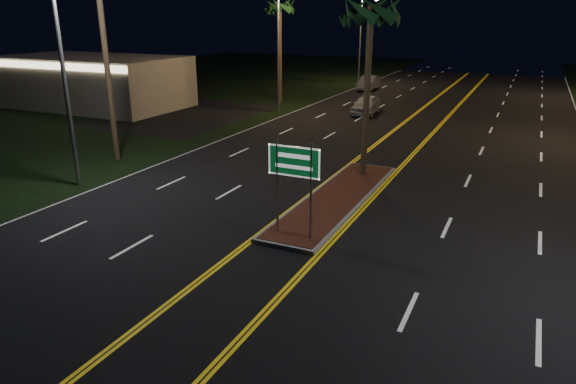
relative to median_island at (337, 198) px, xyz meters
The scene contains 12 objects.
ground 7.00m from the median_island, 90.00° to the right, with size 120.00×120.00×0.00m, color black.
grass_left 34.99m from the median_island, 149.04° to the left, with size 40.00×110.00×0.01m, color black.
median_island is the anchor object (origin of this frame).
highway_sign 4.80m from the median_island, 90.00° to the right, with size 1.80×0.08×3.20m.
commercial_building 29.13m from the median_island, 153.45° to the left, with size 15.00×8.12×4.00m.
streetlight_left_near 12.36m from the median_island, 164.22° to the right, with size 1.91×0.44×9.00m.
streetlight_left_mid 20.80m from the median_island, 121.98° to the left, with size 1.91×0.44×9.00m.
streetlight_left_far 38.89m from the median_island, 106.00° to the left, with size 1.91×0.44×9.00m.
palm_median 8.00m from the median_island, 90.00° to the left, with size 2.40×2.40×8.30m.
palm_left_far 25.76m from the median_island, 121.36° to the left, with size 2.40×2.40×8.80m.
car_near 19.65m from the median_island, 103.75° to the left, with size 2.11×4.93×1.64m, color #B8BABF.
car_far 33.19m from the median_island, 104.65° to the left, with size 2.03×4.75×1.58m, color #9FA0A8.
Camera 1 is at (6.55, -11.55, 7.11)m, focal length 32.00 mm.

